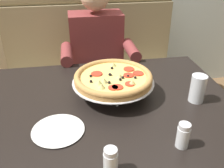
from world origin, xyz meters
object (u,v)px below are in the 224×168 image
(dining_table, at_px, (109,115))
(plate_near_left, at_px, (58,129))
(booth_bench, at_px, (93,77))
(pizza, at_px, (113,78))
(diner_main, at_px, (98,57))
(drinking_glass, at_px, (197,90))
(shaker_pepper_flakes, at_px, (111,162))
(shaker_parmesan, at_px, (183,137))
(patio_chair, at_px, (177,23))

(dining_table, height_order, plate_near_left, plate_near_left)
(booth_bench, distance_m, pizza, 1.01)
(booth_bench, distance_m, dining_table, 1.00)
(diner_main, xyz_separation_m, pizza, (0.01, -0.63, 0.15))
(diner_main, bearing_deg, plate_near_left, -107.44)
(drinking_glass, bearing_deg, plate_near_left, -169.74)
(dining_table, bearing_deg, diner_main, 88.10)
(shaker_pepper_flakes, distance_m, plate_near_left, 0.32)
(shaker_parmesan, xyz_separation_m, drinking_glass, (0.21, 0.30, 0.02))
(drinking_glass, bearing_deg, dining_table, 172.39)
(dining_table, xyz_separation_m, pizza, (0.03, 0.07, 0.18))
(dining_table, relative_size, diner_main, 1.02)
(booth_bench, bearing_deg, shaker_parmesan, -79.90)
(dining_table, bearing_deg, shaker_pepper_flakes, -98.45)
(diner_main, xyz_separation_m, shaker_parmesan, (0.21, -1.05, 0.09))
(shaker_pepper_flakes, bearing_deg, plate_near_left, 126.42)
(shaker_parmesan, bearing_deg, booth_bench, 100.10)
(dining_table, bearing_deg, booth_bench, 90.00)
(dining_table, relative_size, plate_near_left, 5.68)
(diner_main, relative_size, pizza, 2.99)
(booth_bench, distance_m, shaker_pepper_flakes, 1.46)
(dining_table, bearing_deg, plate_near_left, -143.95)
(diner_main, distance_m, pizza, 0.64)
(dining_table, height_order, patio_chair, patio_chair)
(booth_bench, relative_size, plate_near_left, 6.68)
(pizza, bearing_deg, plate_near_left, -138.44)
(booth_bench, height_order, plate_near_left, booth_bench)
(booth_bench, bearing_deg, diner_main, -85.06)
(dining_table, xyz_separation_m, shaker_pepper_flakes, (-0.07, -0.44, 0.13))
(dining_table, height_order, pizza, pizza)
(dining_table, distance_m, diner_main, 0.70)
(diner_main, distance_m, drinking_glass, 0.87)
(diner_main, bearing_deg, booth_bench, 94.94)
(pizza, relative_size, plate_near_left, 1.87)
(dining_table, distance_m, pizza, 0.20)
(drinking_glass, xyz_separation_m, patio_chair, (0.83, 2.17, -0.30))
(dining_table, distance_m, shaker_parmesan, 0.45)
(shaker_pepper_flakes, bearing_deg, pizza, 79.15)
(pizza, relative_size, shaker_parmesan, 3.92)
(dining_table, height_order, diner_main, diner_main)
(booth_bench, relative_size, dining_table, 1.18)
(dining_table, relative_size, shaker_pepper_flakes, 12.34)
(diner_main, bearing_deg, pizza, -89.17)
(dining_table, distance_m, patio_chair, 2.47)
(shaker_parmesan, xyz_separation_m, shaker_pepper_flakes, (-0.30, -0.08, -0.00))
(pizza, xyz_separation_m, shaker_pepper_flakes, (-0.10, -0.51, -0.06))
(booth_bench, height_order, diner_main, diner_main)
(diner_main, distance_m, shaker_pepper_flakes, 1.14)
(dining_table, xyz_separation_m, shaker_parmesan, (0.24, -0.36, 0.13))
(drinking_glass, bearing_deg, shaker_parmesan, -124.38)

